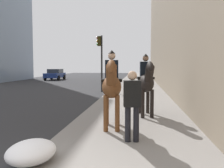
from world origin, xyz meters
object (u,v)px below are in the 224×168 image
object	(u,v)px
car_near_lane	(55,74)
traffic_light_near_curb	(101,54)
mounted_horse_near	(112,85)
mounted_horse_far	(146,82)
pedestrian_greeting	(132,101)

from	to	relation	value
car_near_lane	traffic_light_near_curb	bearing A→B (deg)	30.27
mounted_horse_near	mounted_horse_far	bearing A→B (deg)	146.42
mounted_horse_far	traffic_light_near_curb	bearing A→B (deg)	-168.81
mounted_horse_far	pedestrian_greeting	distance (m)	3.23
pedestrian_greeting	car_near_lane	distance (m)	28.87
car_near_lane	traffic_light_near_curb	world-z (taller)	traffic_light_near_curb
pedestrian_greeting	traffic_light_near_curb	world-z (taller)	traffic_light_near_curb
pedestrian_greeting	mounted_horse_far	bearing A→B (deg)	-14.16
car_near_lane	pedestrian_greeting	bearing A→B (deg)	22.58
pedestrian_greeting	mounted_horse_near	bearing A→B (deg)	19.39
mounted_horse_near	pedestrian_greeting	distance (m)	1.43
mounted_horse_near	mounted_horse_far	world-z (taller)	mounted_horse_near
pedestrian_greeting	traffic_light_near_curb	size ratio (longest dim) A/B	0.42
mounted_horse_near	mounted_horse_far	distance (m)	2.19
mounted_horse_far	car_near_lane	distance (m)	26.11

